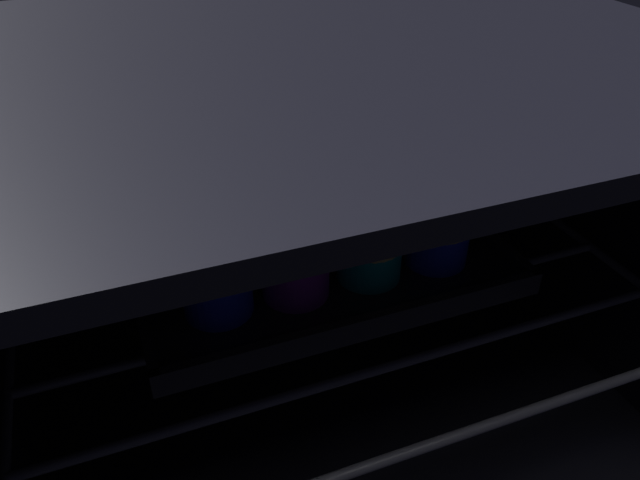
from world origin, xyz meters
TOP-DOWN VIEW (x-y plane):
  - oven_cavity at (0.00, 26.25)cm, footprint 59.00×47.00cm
  - oven_rack at (0.00, 22.00)cm, footprint 54.80×42.00cm
  - baking_tray at (0.00, 23.72)cm, footprint 33.91×20.42cm
  - muffin_row0_col0 at (-10.31, 20.24)cm, footprint 5.77×5.77cm
  - muffin_row0_col1 at (-3.67, 20.05)cm, footprint 5.84×5.84cm
  - muffin_row0_col2 at (3.20, 20.13)cm, footprint 6.34×6.34cm
  - muffin_row0_col3 at (10.00, 20.05)cm, footprint 6.14×6.14cm
  - muffin_row1_col0 at (-9.86, 27.18)cm, footprint 5.88×5.88cm
  - muffin_row1_col1 at (-3.33, 27.46)cm, footprint 5.98×5.98cm
  - muffin_row1_col2 at (3.39, 27.27)cm, footprint 5.91×5.91cm
  - muffin_row1_col3 at (10.13, 27.25)cm, footprint 5.99×5.99cm

SIDE VIEW (x-z plane):
  - oven_rack at x=0.00cm, z-range 13.20..14.00cm
  - baking_tray at x=0.00cm, z-range 13.60..15.80cm
  - oven_cavity at x=0.00cm, z-range -1.50..35.50cm
  - muffin_row0_col0 at x=-10.31cm, z-range 15.04..22.18cm
  - muffin_row1_col1 at x=-3.33cm, z-range 14.86..22.53cm
  - muffin_row0_col3 at x=10.00cm, z-range 15.03..22.62cm
  - muffin_row1_col2 at x=3.39cm, z-range 15.06..22.85cm
  - muffin_row0_col2 at x=3.20cm, z-range 15.09..22.85cm
  - muffin_row0_col1 at x=-3.67cm, z-range 15.07..22.89cm
  - muffin_row1_col0 at x=-9.86cm, z-range 15.10..23.03cm
  - muffin_row1_col3 at x=10.13cm, z-range 14.86..23.27cm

